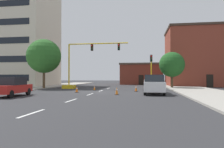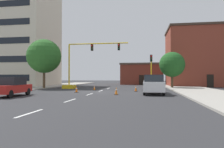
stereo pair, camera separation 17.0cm
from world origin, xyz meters
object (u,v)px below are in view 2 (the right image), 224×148
Objects in this scene: tree_right_mid at (172,65)px; sedan_red_near_left at (11,87)px; traffic_light_pole_right at (151,64)px; traffic_signal_gantry at (77,73)px; traffic_cone_roadside_d at (136,88)px; traffic_cone_roadside_a at (94,88)px; tree_left_near at (44,56)px; traffic_cone_roadside_b at (77,89)px; pickup_truck_white at (153,85)px; traffic_cone_roadside_c at (116,91)px.

tree_right_mid is 1.22× the size of sedan_red_near_left.
traffic_light_pole_right is 1.03× the size of sedan_red_near_left.
traffic_signal_gantry is 13.17× the size of traffic_cone_roadside_d.
traffic_light_pole_right is at bearing 12.74° from traffic_cone_roadside_a.
traffic_signal_gantry is at bearing 138.26° from traffic_cone_roadside_a.
tree_left_near is 9.57m from traffic_cone_roadside_a.
sedan_red_near_left is 6.33× the size of traffic_cone_roadside_b.
tree_left_near reaches higher than traffic_signal_gantry.
pickup_truck_white is at bearing -60.62° from traffic_cone_roadside_d.
tree_right_mid is (14.29, 3.21, 1.41)m from traffic_signal_gantry.
traffic_light_pole_right is at bearing 34.60° from traffic_cone_roadside_b.
traffic_cone_roadside_c is 1.04× the size of traffic_cone_roadside_d.
traffic_cone_roadside_c is at bearing -109.40° from traffic_cone_roadside_d.
traffic_light_pole_right is at bearing 59.46° from traffic_cone_roadside_d.
pickup_truck_white is (15.74, -6.99, -3.90)m from tree_left_near.
pickup_truck_white reaches higher than traffic_cone_roadside_c.
traffic_cone_roadside_c reaches higher than traffic_cone_roadside_d.
pickup_truck_white reaches higher than traffic_cone_roadside_d.
traffic_cone_roadside_a is at bearing 76.04° from traffic_cone_roadside_b.
tree_left_near is 10.44m from traffic_cone_roadside_b.
traffic_cone_roadside_c is (-7.05, -12.79, -3.32)m from tree_right_mid.
sedan_red_near_left is (-16.28, -15.96, -2.82)m from tree_right_mid.
traffic_signal_gantry is at bearing 107.89° from traffic_cone_roadside_b.
tree_right_mid reaches higher than pickup_truck_white.
traffic_cone_roadside_d is (5.59, -1.62, 0.05)m from traffic_cone_roadside_a.
traffic_cone_roadside_b is at bearing 154.61° from traffic_cone_roadside_c.
traffic_cone_roadside_c is at bearing -25.39° from traffic_cone_roadside_b.
traffic_cone_roadside_a is at bearing -150.22° from tree_right_mid.
tree_right_mid is 13.01m from traffic_cone_roadside_a.
traffic_cone_roadside_d is (-5.31, -7.86, -3.34)m from tree_right_mid.
traffic_cone_roadside_b is 0.98× the size of traffic_cone_roadside_d.
traffic_cone_roadside_a is 0.83× the size of traffic_cone_roadside_c.
tree_left_near is at bearing 166.90° from traffic_cone_roadside_a.
traffic_cone_roadside_d is at bearing 119.38° from pickup_truck_white.
traffic_light_pole_right is 15.81m from tree_left_near.
traffic_signal_gantry is 10.30m from traffic_cone_roadside_d.
traffic_cone_roadside_d is at bearing -27.34° from traffic_signal_gantry.
traffic_cone_roadside_a is 4.36m from traffic_cone_roadside_b.
traffic_light_pole_right is 6.16× the size of traffic_cone_roadside_c.
tree_left_near reaches higher than pickup_truck_white.
traffic_signal_gantry is 15.26× the size of traffic_cone_roadside_a.
tree_right_mid reaches higher than traffic_light_pole_right.
traffic_cone_roadside_b is at bearing -158.54° from traffic_cone_roadside_d.
pickup_truck_white is at bearing -106.54° from tree_right_mid.
tree_left_near is 1.60× the size of sedan_red_near_left.
traffic_cone_roadside_b is (7.14, -6.14, -4.52)m from tree_left_near.
traffic_cone_roadside_b is 7.14m from traffic_cone_roadside_d.
traffic_cone_roadside_d reaches higher than traffic_cone_roadside_a.
pickup_truck_white is (-3.36, -11.32, -2.73)m from tree_right_mid.
traffic_cone_roadside_c is (7.25, -9.58, -1.91)m from traffic_signal_gantry.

